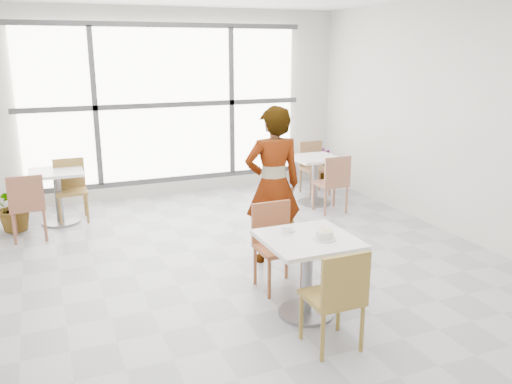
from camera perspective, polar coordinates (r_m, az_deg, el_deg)
name	(u,v)px	position (r m, az deg, el deg)	size (l,w,h in m)	color
floor	(245,274)	(5.81, -1.15, -8.82)	(7.00, 7.00, 0.00)	#9E9EA5
wall_back	(165,104)	(8.70, -9.78, 9.32)	(6.00, 6.00, 0.00)	silver
wall_right	(472,122)	(7.04, 22.34, 7.02)	(7.00, 7.00, 0.00)	silver
window	(166,105)	(8.64, -9.69, 9.28)	(4.60, 0.07, 2.52)	white
main_table	(307,261)	(4.80, 5.59, -7.47)	(0.80, 0.80, 0.75)	white
chair_near	(338,294)	(4.29, 8.82, -10.82)	(0.42, 0.42, 0.87)	olive
chair_far	(275,239)	(5.37, 2.08, -5.16)	(0.42, 0.42, 0.87)	brown
oatmeal_bowl	(325,235)	(4.68, 7.43, -4.59)	(0.21, 0.21, 0.09)	silver
coffee_cup	(287,230)	(4.80, 3.34, -4.15)	(0.16, 0.13, 0.07)	white
person	(273,185)	(5.90, 1.85, 0.72)	(0.65, 0.43, 1.78)	black
bg_table_left	(58,189)	(7.79, -20.65, 0.28)	(0.70, 0.70, 0.75)	white
bg_table_right	(315,173)	(8.27, 6.40, 2.01)	(0.70, 0.70, 0.75)	white
bg_chair_left_near	(27,203)	(7.21, -23.52, -1.08)	(0.42, 0.42, 0.87)	brown
bg_chair_left_far	(71,185)	(7.89, -19.42, 0.68)	(0.42, 0.42, 0.87)	olive
bg_chair_right_near	(333,180)	(7.82, 8.37, 1.26)	(0.42, 0.42, 0.87)	#9A6149
bg_chair_right_far	(313,164)	(8.88, 6.21, 3.04)	(0.42, 0.42, 0.87)	brown
plant_left	(16,205)	(7.74, -24.57, -1.29)	(0.63, 0.55, 0.70)	#588A45
plant_right	(323,167)	(9.49, 7.23, 2.70)	(0.36, 0.36, 0.65)	#4D743A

